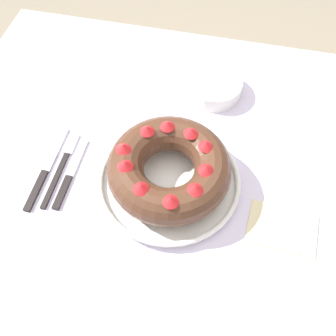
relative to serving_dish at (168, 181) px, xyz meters
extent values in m
plane|color=gray|center=(0.00, -0.01, -0.76)|extent=(8.00, 8.00, 0.00)
cube|color=silver|center=(0.00, -0.01, -0.03)|extent=(1.22, 1.10, 0.03)
cylinder|color=brown|center=(-0.54, 0.47, -0.40)|extent=(0.06, 0.06, 0.71)
cylinder|color=white|center=(0.00, 0.00, -0.01)|extent=(0.31, 0.31, 0.01)
torus|color=white|center=(0.00, 0.00, 0.01)|extent=(0.33, 0.33, 0.01)
torus|color=#4C2D1E|center=(0.00, 0.00, 0.05)|extent=(0.27, 0.27, 0.08)
cone|color=red|center=(0.07, -0.06, 0.10)|extent=(0.05, 0.05, 0.02)
cone|color=red|center=(0.08, -0.01, 0.10)|extent=(0.05, 0.05, 0.02)
cone|color=red|center=(0.07, 0.05, 0.10)|extent=(0.04, 0.04, 0.02)
cone|color=red|center=(0.04, 0.07, 0.10)|extent=(0.04, 0.04, 0.02)
cone|color=red|center=(-0.02, 0.08, 0.10)|extent=(0.04, 0.04, 0.02)
cone|color=red|center=(-0.06, 0.06, 0.10)|extent=(0.05, 0.05, 0.02)
cone|color=red|center=(-0.10, 0.00, 0.10)|extent=(0.05, 0.05, 0.02)
cone|color=red|center=(-0.08, -0.04, 0.10)|extent=(0.05, 0.05, 0.02)
cone|color=red|center=(-0.04, -0.08, 0.10)|extent=(0.05, 0.05, 0.02)
cone|color=red|center=(0.03, -0.10, 0.10)|extent=(0.05, 0.05, 0.02)
cube|color=black|center=(-0.26, -0.05, -0.01)|extent=(0.01, 0.15, 0.01)
cube|color=silver|center=(-0.26, 0.06, -0.01)|extent=(0.02, 0.06, 0.01)
cube|color=black|center=(-0.29, -0.08, -0.01)|extent=(0.02, 0.11, 0.01)
cube|color=silver|center=(-0.29, 0.04, -0.01)|extent=(0.02, 0.13, 0.00)
cube|color=black|center=(-0.23, -0.08, -0.01)|extent=(0.02, 0.09, 0.01)
cube|color=silver|center=(-0.23, 0.02, -0.01)|extent=(0.02, 0.11, 0.00)
cylinder|color=white|center=(0.06, 0.31, 0.01)|extent=(0.15, 0.15, 0.04)
cube|color=beige|center=(0.27, -0.06, -0.01)|extent=(0.15, 0.11, 0.00)
camera|label=1|loc=(0.10, -0.46, 0.77)|focal=42.00mm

